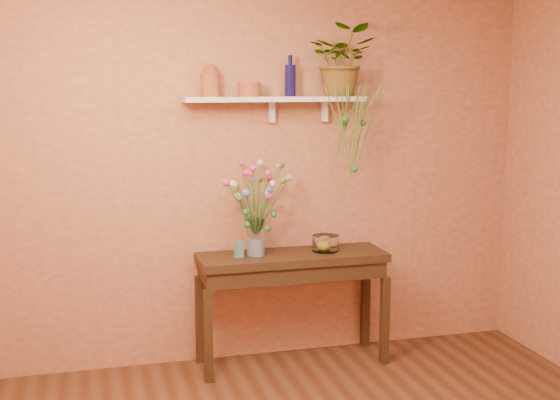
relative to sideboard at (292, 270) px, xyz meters
name	(u,v)px	position (x,y,z in m)	size (l,w,h in m)	color
room	(366,229)	(-0.15, -1.76, 0.65)	(4.04, 4.04, 2.70)	#55321D
sideboard	(292,270)	(0.00, 0.00, 0.00)	(1.35, 0.44, 0.82)	#332114
wall_shelf	(276,100)	(-0.09, 0.11, 1.21)	(1.30, 0.24, 0.19)	white
terracotta_jug	(210,81)	(-0.56, 0.12, 1.34)	(0.16, 0.16, 0.22)	#A4462A
terracotta_pot	(249,90)	(-0.29, 0.09, 1.28)	(0.16, 0.16, 0.10)	#A4462A
blue_bottle	(290,80)	(0.02, 0.14, 1.35)	(0.08, 0.08, 0.29)	#100D43
spider_plant	(343,61)	(0.40, 0.09, 1.49)	(0.45, 0.39, 0.51)	#266724
plant_fronds	(352,128)	(0.42, -0.06, 1.01)	(0.47, 0.36, 0.72)	#266724
glass_vase	(256,240)	(-0.26, 0.01, 0.23)	(0.13, 0.13, 0.27)	white
bouquet	(256,192)	(-0.27, -0.01, 0.58)	(0.55, 0.51, 0.52)	#386B28
glass_bowl	(325,244)	(0.25, 0.01, 0.17)	(0.19, 0.19, 0.12)	white
lemon	(324,245)	(0.25, 0.02, 0.16)	(0.07, 0.07, 0.07)	yellow
carton	(239,249)	(-0.39, -0.01, 0.18)	(0.06, 0.04, 0.11)	teal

